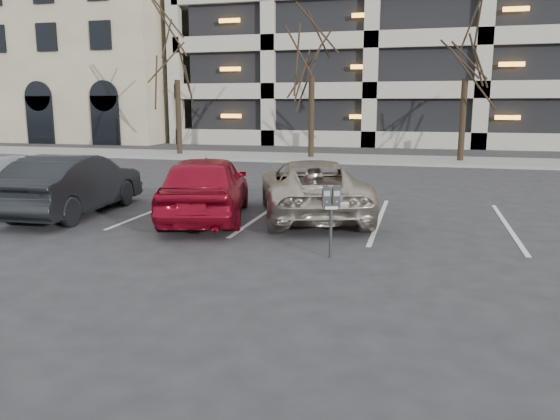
{
  "coord_description": "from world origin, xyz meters",
  "views": [
    {
      "loc": [
        2.3,
        -10.34,
        2.64
      ],
      "look_at": [
        -0.01,
        -1.49,
        0.87
      ],
      "focal_mm": 35.0,
      "sensor_mm": 36.0,
      "label": 1
    }
  ],
  "objects_px": {
    "car_dark": "(73,184)",
    "car_silver": "(16,179)",
    "tree_b": "(312,23)",
    "car_red": "(206,187)",
    "suv_silver": "(312,188)",
    "parking_meter": "(331,204)",
    "tree_a": "(176,32)",
    "tree_c": "(469,25)"
  },
  "relations": [
    {
      "from": "car_dark",
      "to": "car_silver",
      "type": "height_order",
      "value": "car_dark"
    },
    {
      "from": "tree_b",
      "to": "car_red",
      "type": "xyz_separation_m",
      "value": [
        0.46,
        -14.65,
        -5.64
      ]
    },
    {
      "from": "car_red",
      "to": "suv_silver",
      "type": "bearing_deg",
      "value": -172.11
    },
    {
      "from": "car_dark",
      "to": "car_silver",
      "type": "xyz_separation_m",
      "value": [
        -2.3,
        0.76,
        -0.04
      ]
    },
    {
      "from": "parking_meter",
      "to": "suv_silver",
      "type": "relative_size",
      "value": 0.23
    },
    {
      "from": "car_red",
      "to": "car_dark",
      "type": "height_order",
      "value": "car_red"
    },
    {
      "from": "tree_a",
      "to": "car_red",
      "type": "distance_m",
      "value": 17.33
    },
    {
      "from": "tree_b",
      "to": "car_silver",
      "type": "height_order",
      "value": "tree_b"
    },
    {
      "from": "parking_meter",
      "to": "car_dark",
      "type": "xyz_separation_m",
      "value": [
        -6.7,
        2.27,
        -0.23
      ]
    },
    {
      "from": "tree_c",
      "to": "car_dark",
      "type": "distance_m",
      "value": 18.66
    },
    {
      "from": "tree_c",
      "to": "tree_a",
      "type": "bearing_deg",
      "value": 180.0
    },
    {
      "from": "tree_c",
      "to": "car_dark",
      "type": "xyz_separation_m",
      "value": [
        -9.88,
        -14.91,
        -5.32
      ]
    },
    {
      "from": "suv_silver",
      "to": "car_dark",
      "type": "bearing_deg",
      "value": -5.9
    },
    {
      "from": "tree_a",
      "to": "parking_meter",
      "type": "relative_size",
      "value": 6.89
    },
    {
      "from": "tree_a",
      "to": "car_dark",
      "type": "bearing_deg",
      "value": -74.54
    },
    {
      "from": "suv_silver",
      "to": "car_red",
      "type": "relative_size",
      "value": 1.19
    },
    {
      "from": "tree_a",
      "to": "suv_silver",
      "type": "relative_size",
      "value": 1.6
    },
    {
      "from": "car_dark",
      "to": "tree_a",
      "type": "bearing_deg",
      "value": -78.91
    },
    {
      "from": "parking_meter",
      "to": "tree_c",
      "type": "bearing_deg",
      "value": 60.47
    },
    {
      "from": "tree_c",
      "to": "parking_meter",
      "type": "xyz_separation_m",
      "value": [
        -3.18,
        -17.18,
        -5.1
      ]
    },
    {
      "from": "tree_a",
      "to": "tree_b",
      "type": "xyz_separation_m",
      "value": [
        7.0,
        0.0,
        0.18
      ]
    },
    {
      "from": "tree_a",
      "to": "tree_c",
      "type": "height_order",
      "value": "tree_a"
    },
    {
      "from": "car_silver",
      "to": "tree_b",
      "type": "bearing_deg",
      "value": -96.82
    },
    {
      "from": "car_silver",
      "to": "tree_a",
      "type": "bearing_deg",
      "value": -69.38
    },
    {
      "from": "tree_a",
      "to": "suv_silver",
      "type": "distance_m",
      "value": 17.71
    },
    {
      "from": "tree_c",
      "to": "suv_silver",
      "type": "xyz_separation_m",
      "value": [
        -4.22,
        -13.69,
        -5.38
      ]
    },
    {
      "from": "tree_c",
      "to": "parking_meter",
      "type": "relative_size",
      "value": 6.71
    },
    {
      "from": "car_dark",
      "to": "tree_c",
      "type": "bearing_deg",
      "value": -127.89
    },
    {
      "from": "parking_meter",
      "to": "car_red",
      "type": "height_order",
      "value": "car_red"
    },
    {
      "from": "car_red",
      "to": "car_dark",
      "type": "distance_m",
      "value": 3.35
    },
    {
      "from": "suv_silver",
      "to": "parking_meter",
      "type": "bearing_deg",
      "value": 88.47
    },
    {
      "from": "tree_a",
      "to": "parking_meter",
      "type": "height_order",
      "value": "tree_a"
    },
    {
      "from": "tree_a",
      "to": "tree_c",
      "type": "distance_m",
      "value": 14.0
    },
    {
      "from": "tree_a",
      "to": "tree_b",
      "type": "distance_m",
      "value": 7.0
    },
    {
      "from": "parking_meter",
      "to": "car_dark",
      "type": "height_order",
      "value": "car_dark"
    },
    {
      "from": "tree_c",
      "to": "suv_silver",
      "type": "height_order",
      "value": "tree_c"
    },
    {
      "from": "suv_silver",
      "to": "car_red",
      "type": "xyz_separation_m",
      "value": [
        -2.32,
        -0.97,
        0.09
      ]
    },
    {
      "from": "parking_meter",
      "to": "car_red",
      "type": "relative_size",
      "value": 0.28
    },
    {
      "from": "car_red",
      "to": "car_dark",
      "type": "relative_size",
      "value": 1.01
    },
    {
      "from": "tree_b",
      "to": "car_dark",
      "type": "height_order",
      "value": "tree_b"
    },
    {
      "from": "tree_b",
      "to": "suv_silver",
      "type": "xyz_separation_m",
      "value": [
        2.78,
        -13.69,
        -5.73
      ]
    },
    {
      "from": "tree_a",
      "to": "suv_silver",
      "type": "height_order",
      "value": "tree_a"
    }
  ]
}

